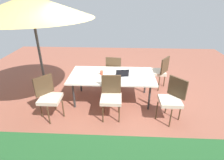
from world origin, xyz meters
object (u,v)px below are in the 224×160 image
(chair_northwest, at_px, (172,98))
(chair_south, at_px, (114,70))
(cup, at_px, (102,73))
(laptop, at_px, (122,75))
(chair_southwest, at_px, (159,71))
(chair_north, at_px, (111,95))
(dining_table, at_px, (112,76))
(patio_umbrella, at_px, (31,7))
(chair_northeast, at_px, (48,95))

(chair_northwest, bearing_deg, chair_south, 179.26)
(cup, bearing_deg, laptop, 170.07)
(chair_southwest, xyz_separation_m, chair_south, (1.33, -0.01, 0.00))
(chair_north, xyz_separation_m, chair_south, (-0.01, -1.47, 0.00))
(chair_southwest, bearing_deg, chair_south, -53.04)
(dining_table, xyz_separation_m, cup, (0.27, -0.02, 0.09))
(dining_table, distance_m, cup, 0.28)
(patio_umbrella, height_order, chair_northeast, patio_umbrella)
(chair_northeast, distance_m, laptop, 1.80)
(patio_umbrella, xyz_separation_m, laptop, (-1.98, -0.05, -1.57))
(cup, bearing_deg, chair_northeast, 35.56)
(chair_northeast, xyz_separation_m, cup, (-1.12, -0.80, 0.23))
(dining_table, distance_m, chair_south, 0.77)
(dining_table, height_order, chair_south, chair_south)
(dining_table, height_order, cup, cup)
(dining_table, xyz_separation_m, laptop, (-0.25, 0.07, 0.09))
(dining_table, xyz_separation_m, chair_northeast, (1.39, 0.78, -0.13))
(laptop, relative_size, cup, 3.53)
(chair_southwest, relative_size, laptop, 2.76)
(patio_umbrella, height_order, chair_south, patio_umbrella)
(chair_northwest, distance_m, cup, 1.80)
(chair_southwest, height_order, cup, chair_southwest)
(chair_southwest, relative_size, cup, 9.77)
(chair_north, height_order, laptop, chair_north)
(chair_north, relative_size, laptop, 2.76)
(chair_northwest, relative_size, chair_north, 1.00)
(dining_table, distance_m, patio_umbrella, 2.40)
(chair_northwest, relative_size, laptop, 2.76)
(chair_northeast, bearing_deg, laptop, -25.42)
(chair_northwest, bearing_deg, chair_southwest, 137.74)
(dining_table, bearing_deg, chair_south, -92.08)
(chair_northeast, bearing_deg, chair_north, -45.86)
(patio_umbrella, height_order, chair_northwest, patio_umbrella)
(chair_northeast, relative_size, cup, 9.77)
(chair_southwest, height_order, chair_northeast, same)
(chair_northeast, relative_size, chair_north, 1.00)
(chair_northwest, xyz_separation_m, chair_north, (1.34, -0.03, 0.00))
(chair_southwest, relative_size, chair_northwest, 1.00)
(laptop, bearing_deg, chair_northwest, 139.63)
(chair_northwest, distance_m, laptop, 1.31)
(chair_south, height_order, laptop, chair_south)
(patio_umbrella, height_order, cup, patio_umbrella)
(chair_southwest, bearing_deg, laptop, -15.92)
(chair_northeast, xyz_separation_m, chair_north, (-1.40, -0.07, 0.00))
(chair_north, bearing_deg, chair_northwest, -3.93)
(chair_northwest, relative_size, chair_south, 1.00)
(cup, bearing_deg, chair_southwest, -155.59)
(dining_table, bearing_deg, cup, -3.95)
(chair_south, distance_m, cup, 0.83)
(dining_table, xyz_separation_m, chair_northwest, (-1.35, 0.74, -0.13))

